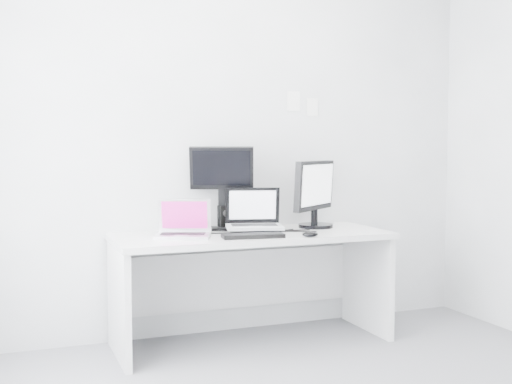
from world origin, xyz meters
TOP-DOWN VIEW (x-y plane):
  - back_wall at (0.00, 1.60)m, footprint 3.60×0.00m
  - desk at (0.00, 1.25)m, footprint 1.80×0.70m
  - macbook at (-0.48, 1.21)m, footprint 0.40×0.36m
  - speaker at (-0.10, 1.51)m, footprint 0.10×0.10m
  - dell_laptop at (0.02, 1.25)m, footprint 0.42×0.37m
  - rear_monitor at (-0.13, 1.47)m, footprint 0.45×0.30m
  - samsung_monitor at (0.52, 1.37)m, footprint 0.56×0.52m
  - keyboard at (-0.07, 1.04)m, footprint 0.40×0.19m
  - mouse at (0.27, 0.94)m, footprint 0.11×0.08m
  - wall_note_0 at (0.45, 1.59)m, footprint 0.10×0.00m
  - wall_note_1 at (0.60, 1.59)m, footprint 0.09×0.00m

SIDE VIEW (x-z plane):
  - desk at x=0.00m, z-range 0.00..0.73m
  - keyboard at x=-0.07m, z-range 0.73..0.76m
  - mouse at x=0.27m, z-range 0.73..0.76m
  - speaker at x=-0.10m, z-range 0.73..0.89m
  - macbook at x=-0.48m, z-range 0.73..0.98m
  - dell_laptop at x=0.02m, z-range 0.73..1.03m
  - samsung_monitor at x=0.52m, z-range 0.73..1.21m
  - rear_monitor at x=-0.13m, z-range 0.73..1.31m
  - back_wall at x=0.00m, z-range -0.45..3.15m
  - wall_note_1 at x=0.60m, z-range 1.52..1.65m
  - wall_note_0 at x=0.45m, z-range 1.55..1.69m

